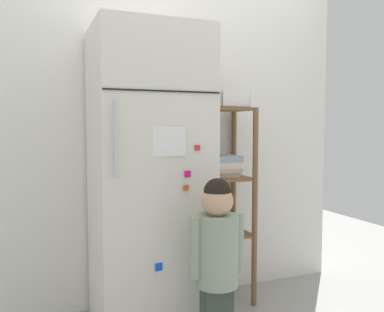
# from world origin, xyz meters

# --- Properties ---
(kitchen_wall_back) EXTENTS (2.57, 0.03, 2.24)m
(kitchen_wall_back) POSITION_xyz_m (0.00, 0.35, 1.12)
(kitchen_wall_back) COLOR silver
(kitchen_wall_back) RESTS_ON ground
(refrigerator) EXTENTS (0.64, 0.63, 1.74)m
(refrigerator) POSITION_xyz_m (-0.25, 0.02, 0.87)
(refrigerator) COLOR silver
(refrigerator) RESTS_ON ground
(child_standing) EXTENTS (0.30, 0.22, 0.92)m
(child_standing) POSITION_xyz_m (-0.03, -0.46, 0.56)
(child_standing) COLOR #394739
(child_standing) RESTS_ON ground
(pantry_shelf_unit) EXTENTS (0.35, 0.33, 1.31)m
(pantry_shelf_unit) POSITION_xyz_m (0.30, 0.15, 0.79)
(pantry_shelf_unit) COLOR brown
(pantry_shelf_unit) RESTS_ON ground
(fruit_bin) EXTENTS (0.20, 0.20, 0.10)m
(fruit_bin) POSITION_xyz_m (0.34, 0.14, 1.34)
(fruit_bin) COLOR white
(fruit_bin) RESTS_ON pantry_shelf_unit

